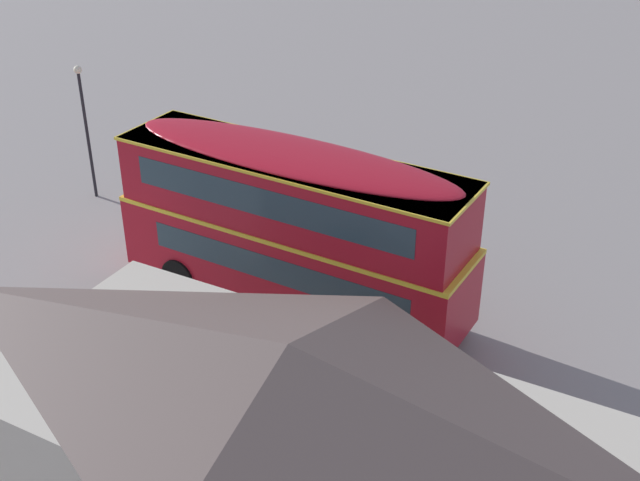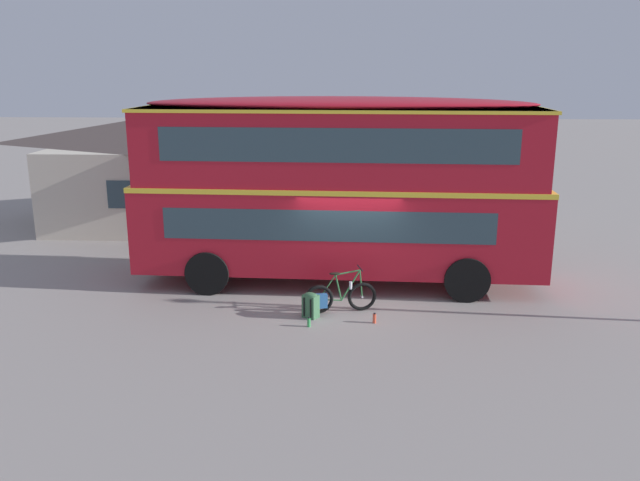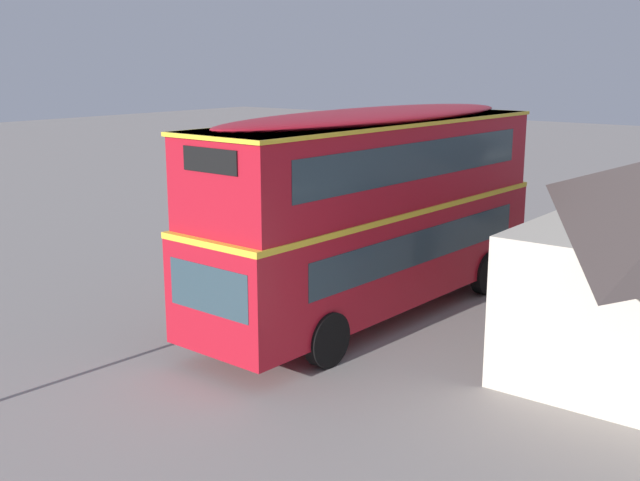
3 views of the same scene
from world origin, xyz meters
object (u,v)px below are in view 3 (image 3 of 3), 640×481
Objects in this scene: double_decker_bus at (375,203)px; touring_bicycle at (300,283)px; backpack_on_ground at (305,278)px; water_bottle_red_squeeze at (260,296)px; water_bottle_green_metal at (289,282)px.

double_decker_bus is 6.18× the size of touring_bicycle.
backpack_on_ground reaches higher than water_bottle_red_squeeze.
touring_bicycle reaches higher than water_bottle_red_squeeze.
touring_bicycle is 7.08× the size of water_bottle_red_squeeze.
double_decker_bus is 4.04m from water_bottle_green_metal.
touring_bicycle is 1.12m from water_bottle_green_metal.
water_bottle_green_metal is (-0.62, -0.89, -0.27)m from touring_bicycle.
backpack_on_ground is at bearing -151.49° from touring_bicycle.
touring_bicycle reaches higher than water_bottle_green_metal.
backpack_on_ground is at bearing 89.24° from water_bottle_green_metal.
touring_bicycle is at bearing -88.64° from double_decker_bus.
water_bottle_green_metal is 0.94× the size of water_bottle_red_squeeze.
water_bottle_green_metal is (-0.01, -0.56, -0.20)m from backpack_on_ground.
water_bottle_green_metal is at bearing -90.76° from backpack_on_ground.
double_decker_bus is 43.77× the size of water_bottle_red_squeeze.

